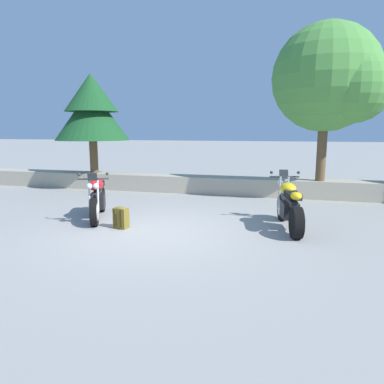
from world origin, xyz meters
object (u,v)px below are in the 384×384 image
at_px(leafy_tree_mid_left, 332,80).
at_px(rider_backpack, 121,217).
at_px(motorcycle_yellow_centre, 289,206).
at_px(motorcycle_red_near_left, 97,198).
at_px(pine_tree_far_left, 92,109).

bearing_deg(leafy_tree_mid_left, rider_backpack, -134.92).
xyz_separation_m(motorcycle_yellow_centre, rider_backpack, (-3.45, -0.92, -0.24)).
distance_m(rider_backpack, leafy_tree_mid_left, 7.16).
distance_m(motorcycle_red_near_left, leafy_tree_mid_left, 7.31).
bearing_deg(pine_tree_far_left, leafy_tree_mid_left, -1.81).
bearing_deg(motorcycle_yellow_centre, rider_backpack, -165.14).
relative_size(pine_tree_far_left, leafy_tree_mid_left, 0.76).
height_order(motorcycle_red_near_left, rider_backpack, motorcycle_red_near_left).
height_order(motorcycle_yellow_centre, leafy_tree_mid_left, leafy_tree_mid_left).
bearing_deg(rider_backpack, pine_tree_far_left, 125.02).
relative_size(motorcycle_yellow_centre, pine_tree_far_left, 0.59).
xyz_separation_m(motorcycle_yellow_centre, leafy_tree_mid_left, (1.05, 3.60, 3.00)).
relative_size(rider_backpack, pine_tree_far_left, 0.14).
bearing_deg(motorcycle_red_near_left, motorcycle_yellow_centre, 3.51).
bearing_deg(motorcycle_yellow_centre, motorcycle_red_near_left, -176.49).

